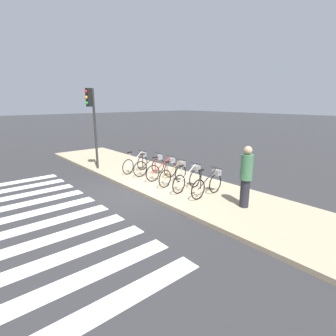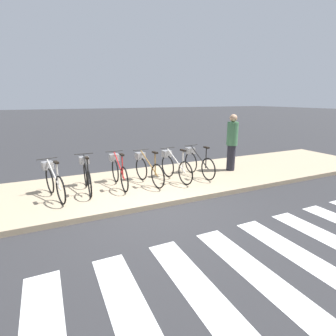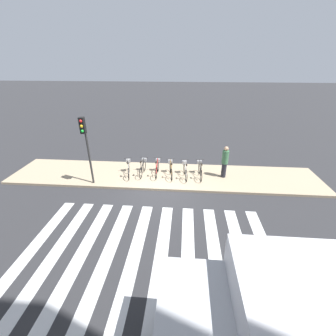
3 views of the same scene
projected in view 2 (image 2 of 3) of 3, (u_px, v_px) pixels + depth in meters
ground_plane at (155, 209)px, 5.73m from camera, size 120.00×120.00×0.00m
sidewalk at (133, 186)px, 7.06m from camera, size 16.94×3.06×0.12m
parked_bicycle_0 at (53, 180)px, 6.00m from camera, size 0.51×1.48×0.93m
parked_bicycle_1 at (87, 174)px, 6.48m from camera, size 0.46×1.51×0.93m
parked_bicycle_2 at (118, 170)px, 6.81m from camera, size 0.46×1.51×0.93m
parked_bicycle_3 at (147, 168)px, 7.03m from camera, size 0.46×1.50×0.93m
parked_bicycle_4 at (174, 165)px, 7.31m from camera, size 0.46×1.51×0.93m
parked_bicycle_5 at (197, 162)px, 7.72m from camera, size 0.46×1.51×0.93m
pedestrian at (232, 141)px, 8.17m from camera, size 0.34×0.34×1.76m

